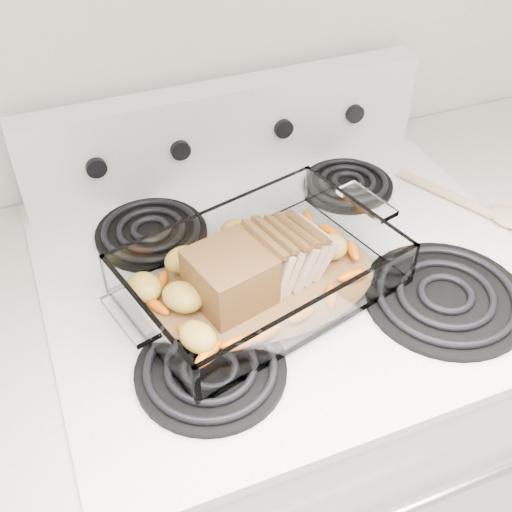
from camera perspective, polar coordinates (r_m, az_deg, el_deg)
name	(u,v)px	position (r m, az deg, el deg)	size (l,w,h in m)	color
electric_range	(282,424)	(1.39, 2.32, -14.67)	(0.78, 0.70, 1.12)	silver
baking_dish	(261,278)	(0.98, 0.43, -1.93)	(0.40, 0.26, 0.08)	white
pork_roast	(248,267)	(0.96, -0.76, -0.99)	(0.22, 0.11, 0.09)	brown
roast_vegetables	(251,262)	(1.00, -0.48, -0.51)	(0.33, 0.18, 0.04)	#D0580D
wooden_spoon	(479,206)	(1.22, 19.22, 4.21)	(0.14, 0.22, 0.02)	#D6AF7C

